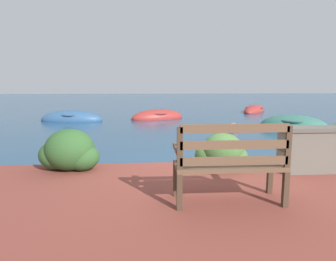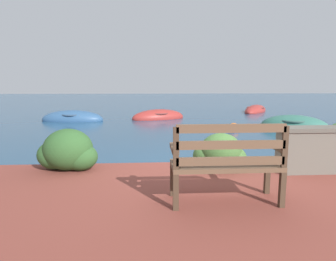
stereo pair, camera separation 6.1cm
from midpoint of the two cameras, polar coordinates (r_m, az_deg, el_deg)
ground_plane at (r=5.32m, az=7.85°, el=-8.17°), size 80.00×80.00×0.00m
park_bench at (r=3.42m, az=11.61°, el=-5.83°), size 1.24×0.48×0.93m
stone_wall at (r=5.26m, az=29.58°, el=-3.07°), size 1.83×0.39×0.69m
hedge_clump_far_left at (r=4.93m, az=-18.26°, el=-3.92°), size 0.95×0.69×0.65m
hedge_clump_left at (r=4.82m, az=10.22°, el=-4.31°), size 0.84×0.60×0.57m
rowboat_nearest at (r=11.20m, az=22.98°, el=0.65°), size 2.45×2.06×0.84m
rowboat_mid at (r=13.03m, az=-17.59°, el=2.01°), size 2.63×1.16×0.80m
rowboat_far at (r=13.18m, az=-1.73°, el=2.48°), size 2.57×1.72×0.74m
rowboat_outer at (r=17.16m, az=16.40°, el=3.62°), size 2.33×2.91×0.66m
mooring_buoy at (r=10.23m, az=12.55°, el=0.37°), size 0.41×0.41×0.37m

